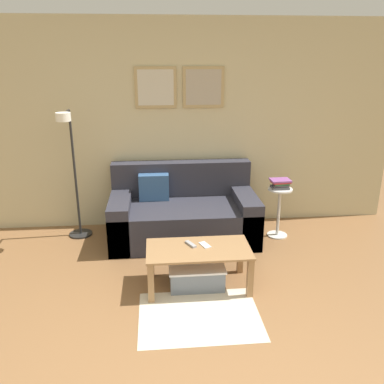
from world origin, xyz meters
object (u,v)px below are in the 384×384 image
(floor_lamp, at_px, (72,169))
(book_stack, at_px, (280,184))
(coffee_table, at_px, (198,255))
(side_table, at_px, (279,208))
(remote_control, at_px, (191,244))
(couch, at_px, (183,214))
(cell_phone, at_px, (205,245))
(storage_bin, at_px, (196,274))

(floor_lamp, bearing_deg, book_stack, -2.22)
(coffee_table, bearing_deg, floor_lamp, 138.95)
(floor_lamp, xyz_separation_m, book_stack, (2.42, -0.09, -0.21))
(coffee_table, height_order, side_table, side_table)
(coffee_table, relative_size, book_stack, 4.12)
(remote_control, bearing_deg, couch, 62.87)
(cell_phone, bearing_deg, couch, 75.40)
(cell_phone, bearing_deg, book_stack, 22.75)
(side_table, relative_size, remote_control, 4.07)
(side_table, bearing_deg, coffee_table, -136.11)
(floor_lamp, bearing_deg, couch, -0.94)
(remote_control, distance_m, cell_phone, 0.14)
(remote_control, bearing_deg, coffee_table, -74.70)
(coffee_table, xyz_separation_m, side_table, (1.09, 1.05, 0.03))
(storage_bin, xyz_separation_m, book_stack, (1.11, 1.03, 0.56))
(couch, xyz_separation_m, floor_lamp, (-1.26, 0.02, 0.59))
(floor_lamp, height_order, book_stack, floor_lamp)
(side_table, height_order, book_stack, book_stack)
(remote_control, bearing_deg, book_stack, 13.35)
(couch, bearing_deg, side_table, -4.22)
(book_stack, height_order, remote_control, book_stack)
(couch, xyz_separation_m, cell_phone, (0.13, -1.08, 0.11))
(side_table, xyz_separation_m, remote_control, (-1.16, -0.98, 0.05))
(remote_control, bearing_deg, cell_phone, -34.07)
(coffee_table, relative_size, storage_bin, 1.83)
(couch, distance_m, remote_control, 1.07)
(couch, distance_m, cell_phone, 1.09)
(storage_bin, distance_m, side_table, 1.53)
(coffee_table, distance_m, side_table, 1.52)
(couch, relative_size, coffee_table, 1.76)
(storage_bin, distance_m, cell_phone, 0.31)
(storage_bin, xyz_separation_m, cell_phone, (0.08, 0.03, 0.29))
(couch, relative_size, cell_phone, 12.27)
(floor_lamp, distance_m, side_table, 2.48)
(couch, distance_m, side_table, 1.16)
(book_stack, relative_size, remote_control, 1.58)
(coffee_table, height_order, book_stack, book_stack)
(cell_phone, bearing_deg, floor_lamp, 120.04)
(coffee_table, xyz_separation_m, book_stack, (1.09, 1.06, 0.34))
(book_stack, xyz_separation_m, cell_phone, (-1.02, -1.01, -0.26))
(couch, relative_size, remote_control, 11.45)
(side_table, bearing_deg, book_stack, 91.24)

